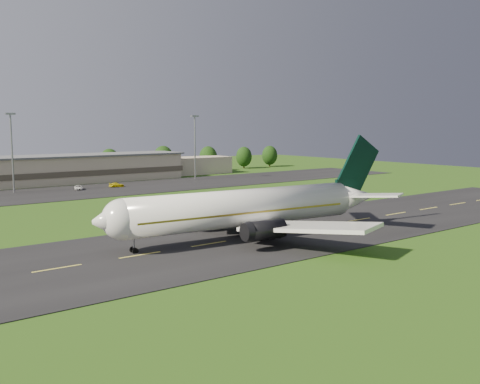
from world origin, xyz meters
TOP-DOWN VIEW (x-y plane):
  - ground at (0.00, 0.00)m, footprint 360.00×360.00m
  - taxiway at (0.00, 0.00)m, footprint 220.00×30.00m
  - apron at (0.00, 72.00)m, footprint 260.00×30.00m
  - airliner at (18.19, -0.08)m, footprint 51.26×41.99m
  - terminal at (6.40, 96.18)m, footprint 145.00×16.00m
  - light_mast_centre at (5.00, 80.00)m, footprint 2.40×1.20m
  - light_mast_east at (60.00, 80.00)m, footprint 2.40×1.20m
  - tree_line at (31.15, 106.04)m, footprint 198.89×9.81m
  - service_vehicle_c at (20.39, 75.96)m, footprint 3.23×4.68m
  - service_vehicle_d at (31.09, 75.45)m, footprint 4.35×2.32m

SIDE VIEW (x-z plane):
  - ground at x=0.00m, z-range 0.00..0.00m
  - taxiway at x=0.00m, z-range 0.00..0.10m
  - apron at x=0.00m, z-range 0.00..0.10m
  - service_vehicle_c at x=20.39m, z-range 0.10..1.29m
  - service_vehicle_d at x=31.09m, z-range 0.10..1.30m
  - terminal at x=6.40m, z-range -0.21..8.19m
  - airliner at x=18.19m, z-range -3.13..12.45m
  - tree_line at x=31.15m, z-range -0.05..9.99m
  - light_mast_centre at x=5.00m, z-range 2.56..22.91m
  - light_mast_east at x=60.00m, z-range 2.56..22.91m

